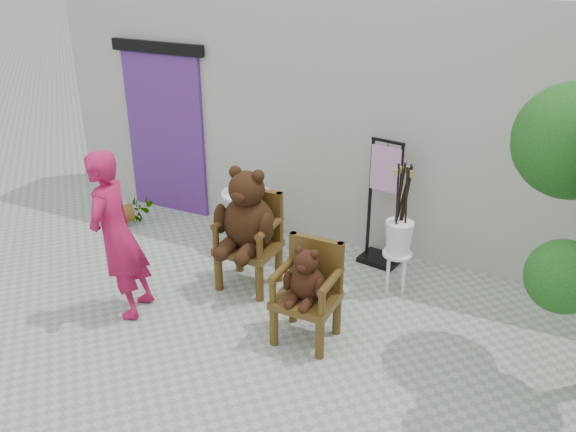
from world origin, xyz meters
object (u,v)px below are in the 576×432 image
object	(u,v)px
chair_small	(308,284)
stool_bucket	(399,237)
cafe_table	(246,212)
display_stand	(383,217)
chair_big	(248,222)
person	(117,236)

from	to	relation	value
chair_small	stool_bucket	distance (m)	1.32
cafe_table	display_stand	distance (m)	1.68
chair_big	cafe_table	xyz separation A→B (m)	(-0.51, 0.85, -0.33)
person	stool_bucket	xyz separation A→B (m)	(2.41, 1.61, -0.22)
person	cafe_table	size ratio (longest dim) A/B	2.44
person	cafe_table	bearing A→B (deg)	154.94
chair_big	display_stand	xyz separation A→B (m)	(1.15, 1.13, -0.19)
cafe_table	chair_small	bearing A→B (deg)	-44.56
display_stand	cafe_table	bearing A→B (deg)	-160.88
chair_small	display_stand	distance (m)	1.75
cafe_table	stool_bucket	size ratio (longest dim) A/B	0.48
display_stand	chair_small	bearing A→B (deg)	-86.22
chair_big	display_stand	world-z (taller)	display_stand
stool_bucket	cafe_table	bearing A→B (deg)	173.16
cafe_table	display_stand	bearing A→B (deg)	9.62
display_stand	stool_bucket	bearing A→B (deg)	-47.24
chair_big	chair_small	size ratio (longest dim) A/B	1.40
person	cafe_table	xyz separation A→B (m)	(0.42, 1.85, -0.42)
chair_small	stool_bucket	bearing A→B (deg)	67.09
chair_small	person	bearing A→B (deg)	-168.34
person	display_stand	xyz separation A→B (m)	(2.07, 2.13, -0.28)
chair_big	person	xyz separation A→B (m)	(-0.92, -1.00, 0.09)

